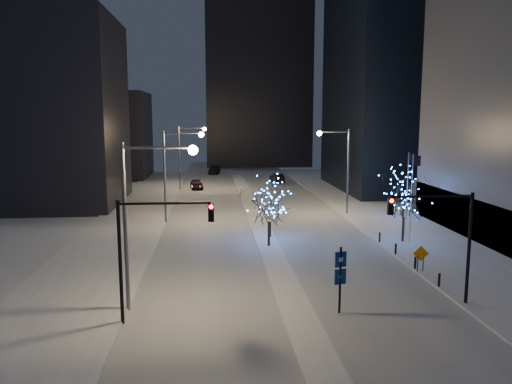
{
  "coord_description": "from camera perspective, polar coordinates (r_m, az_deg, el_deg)",
  "views": [
    {
      "loc": [
        -4.93,
        -26.99,
        11.46
      ],
      "look_at": [
        -1.14,
        15.51,
        5.0
      ],
      "focal_mm": 35.0,
      "sensor_mm": 36.0,
      "label": 1
    }
  ],
  "objects": [
    {
      "name": "holiday_tree_plaza_far",
      "position": [
        57.99,
        16.59,
        0.65
      ],
      "size": [
        5.16,
        5.16,
        5.75
      ],
      "color": "black",
      "rests_on": "east_sidewalk"
    },
    {
      "name": "traffic_signal_west",
      "position": [
        28.03,
        -12.2,
        -5.42
      ],
      "size": [
        5.26,
        0.43,
        7.0
      ],
      "color": "black",
      "rests_on": "ground"
    },
    {
      "name": "street_lamp_w_mid",
      "position": [
        54.37,
        -9.32,
        3.26
      ],
      "size": [
        4.4,
        0.56,
        10.0
      ],
      "color": "#595E66",
      "rests_on": "ground"
    },
    {
      "name": "filler_west_far",
      "position": [
        99.31,
        -17.45,
        6.22
      ],
      "size": [
        18.0,
        16.0,
        16.0
      ],
      "primitive_type": "cube",
      "color": "black",
      "rests_on": "ground"
    },
    {
      "name": "holiday_tree_median_far",
      "position": [
        47.03,
        1.62,
        -1.84
      ],
      "size": [
        4.5,
        4.5,
        4.37
      ],
      "color": "black",
      "rests_on": "median"
    },
    {
      "name": "street_lamp_east",
      "position": [
        59.15,
        9.65,
        3.63
      ],
      "size": [
        3.9,
        0.56,
        10.0
      ],
      "color": "#595E66",
      "rests_on": "ground"
    },
    {
      "name": "bollards",
      "position": [
        41.41,
        16.66,
        -6.96
      ],
      "size": [
        0.16,
        12.16,
        0.9
      ],
      "color": "black",
      "rests_on": "east_sidewalk"
    },
    {
      "name": "west_sidewalk",
      "position": [
        49.19,
        -15.64,
        -5.1
      ],
      "size": [
        8.0,
        90.0,
        0.15
      ],
      "primitive_type": "cube",
      "color": "silver",
      "rests_on": "ground"
    },
    {
      "name": "traffic_signal_east",
      "position": [
        31.94,
        20.82,
        -4.07
      ],
      "size": [
        5.26,
        0.43,
        7.0
      ],
      "color": "black",
      "rests_on": "ground"
    },
    {
      "name": "street_lamp_w_near",
      "position": [
        29.68,
        -12.79,
        -1.22
      ],
      "size": [
        4.4,
        0.56,
        10.0
      ],
      "color": "#595E66",
      "rests_on": "ground"
    },
    {
      "name": "wayfinding_sign",
      "position": [
        29.78,
        9.61,
        -9.1
      ],
      "size": [
        0.71,
        0.26,
        4.02
      ],
      "rotation": [
        0.0,
        0.0,
        0.25
      ],
      "color": "black",
      "rests_on": "ground"
    },
    {
      "name": "filler_west_near",
      "position": [
        70.85,
        -24.37,
        8.29
      ],
      "size": [
        22.0,
        18.0,
        24.0
      ],
      "primitive_type": "cube",
      "color": "black",
      "rests_on": "ground"
    },
    {
      "name": "construction_sign",
      "position": [
        38.86,
        18.32,
        -6.95
      ],
      "size": [
        1.19,
        0.08,
        1.95
      ],
      "rotation": [
        0.0,
        0.0,
        -0.04
      ],
      "color": "black",
      "rests_on": "east_sidewalk"
    },
    {
      "name": "horizon_block",
      "position": [
        119.87,
        0.16,
        13.17
      ],
      "size": [
        24.0,
        14.0,
        42.0
      ],
      "primitive_type": "cube",
      "color": "black",
      "rests_on": "ground"
    },
    {
      "name": "holiday_tree_median_near",
      "position": [
        43.58,
        1.49,
        -1.21
      ],
      "size": [
        5.4,
        5.4,
        5.95
      ],
      "color": "black",
      "rests_on": "median"
    },
    {
      "name": "car_far",
      "position": [
        101.35,
        -4.8,
        2.53
      ],
      "size": [
        2.71,
        5.56,
        1.56
      ],
      "primitive_type": "imported",
      "rotation": [
        0.0,
        0.0,
        -0.1
      ],
      "color": "black",
      "rests_on": "ground"
    },
    {
      "name": "flagpoles",
      "position": [
        48.33,
        17.2,
        0.3
      ],
      "size": [
        1.35,
        2.6,
        8.0
      ],
      "color": "silver",
      "rests_on": "east_sidewalk"
    },
    {
      "name": "car_mid",
      "position": [
        87.29,
        2.42,
        1.59
      ],
      "size": [
        2.24,
        5.07,
        1.62
      ],
      "primitive_type": "imported",
      "rotation": [
        0.0,
        0.0,
        3.25
      ],
      "color": "black",
      "rests_on": "ground"
    },
    {
      "name": "median",
      "position": [
        58.32,
        -0.15,
        -2.65
      ],
      "size": [
        2.0,
        80.0,
        0.15
      ],
      "primitive_type": "cube",
      "color": "silver",
      "rests_on": "ground"
    },
    {
      "name": "holiday_tree_plaza_near",
      "position": [
        47.11,
        16.62,
        -0.57
      ],
      "size": [
        5.44,
        5.44,
        6.32
      ],
      "color": "black",
      "rests_on": "east_sidewalk"
    },
    {
      "name": "car_near",
      "position": [
        80.21,
        -6.82,
        0.89
      ],
      "size": [
        2.41,
        4.78,
        1.56
      ],
      "primitive_type": "imported",
      "rotation": [
        0.0,
        0.0,
        0.13
      ],
      "color": "black",
      "rests_on": "ground"
    },
    {
      "name": "east_sidewalk",
      "position": [
        52.29,
        17.5,
        -4.37
      ],
      "size": [
        10.0,
        90.0,
        0.15
      ],
      "primitive_type": "cube",
      "color": "silver",
      "rests_on": "ground"
    },
    {
      "name": "street_lamp_w_far",
      "position": [
        79.25,
        -8.01,
        4.93
      ],
      "size": [
        4.4,
        0.56,
        10.0
      ],
      "color": "#595E66",
      "rests_on": "ground"
    },
    {
      "name": "road",
      "position": [
        63.23,
        -0.54,
        -1.83
      ],
      "size": [
        20.0,
        130.0,
        0.02
      ],
      "primitive_type": "cube",
      "color": "silver",
      "rests_on": "ground"
    },
    {
      "name": "ground",
      "position": [
        29.73,
        5.0,
        -14.09
      ],
      "size": [
        160.0,
        160.0,
        0.0
      ],
      "primitive_type": "plane",
      "color": "silver",
      "rests_on": "ground"
    }
  ]
}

